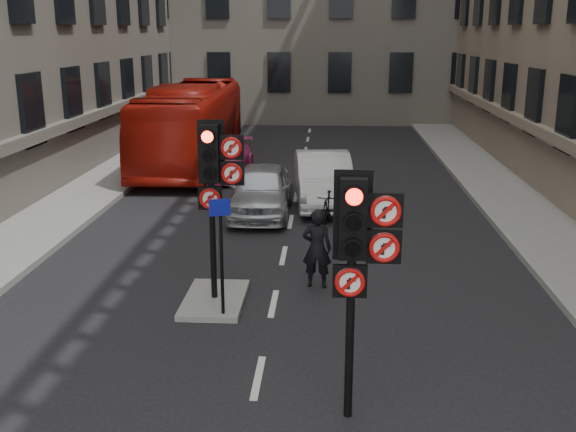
# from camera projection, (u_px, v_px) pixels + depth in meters

# --- Properties ---
(pavement_left) EXTENTS (3.00, 50.00, 0.16)m
(pavement_left) POSITION_uv_depth(u_px,v_px,m) (60.00, 206.00, 20.74)
(pavement_left) COLOR gray
(pavement_left) RESTS_ON ground
(pavement_right) EXTENTS (3.00, 50.00, 0.16)m
(pavement_right) POSITION_uv_depth(u_px,v_px,m) (535.00, 214.00, 19.89)
(pavement_right) COLOR gray
(pavement_right) RESTS_ON ground
(centre_island) EXTENTS (1.20, 2.00, 0.12)m
(centre_island) POSITION_uv_depth(u_px,v_px,m) (215.00, 300.00, 13.66)
(centre_island) COLOR gray
(centre_island) RESTS_ON ground
(signal_near) EXTENTS (0.91, 0.40, 3.58)m
(signal_near) POSITION_uv_depth(u_px,v_px,m) (359.00, 245.00, 8.97)
(signal_near) COLOR black
(signal_near) RESTS_ON ground
(signal_far) EXTENTS (0.91, 0.40, 3.58)m
(signal_far) POSITION_uv_depth(u_px,v_px,m) (215.00, 172.00, 12.94)
(signal_far) COLOR black
(signal_far) RESTS_ON centre_island
(car_silver) EXTENTS (1.79, 4.37, 1.48)m
(car_silver) POSITION_uv_depth(u_px,v_px,m) (261.00, 190.00, 20.00)
(car_silver) COLOR #B0B3B8
(car_silver) RESTS_ON ground
(car_white) EXTENTS (2.12, 4.95, 1.59)m
(car_white) POSITION_uv_depth(u_px,v_px,m) (323.00, 179.00, 21.24)
(car_white) COLOR silver
(car_white) RESTS_ON ground
(car_pink) EXTENTS (1.94, 4.35, 1.24)m
(car_pink) POSITION_uv_depth(u_px,v_px,m) (224.00, 160.00, 25.20)
(car_pink) COLOR #E94497
(car_pink) RESTS_ON ground
(bus_red) EXTENTS (2.99, 11.69, 3.24)m
(bus_red) POSITION_uv_depth(u_px,v_px,m) (192.00, 124.00, 27.31)
(bus_red) COLOR #97130B
(bus_red) RESTS_ON ground
(motorcycle) EXTENTS (0.68, 1.65, 0.96)m
(motorcycle) POSITION_uv_depth(u_px,v_px,m) (327.00, 209.00, 18.84)
(motorcycle) COLOR black
(motorcycle) RESTS_ON ground
(motorcyclist) EXTENTS (0.66, 0.47, 1.73)m
(motorcyclist) POSITION_uv_depth(u_px,v_px,m) (317.00, 248.00, 14.29)
(motorcyclist) COLOR black
(motorcyclist) RESTS_ON ground
(info_sign) EXTENTS (0.38, 0.17, 2.26)m
(info_sign) POSITION_uv_depth(u_px,v_px,m) (221.00, 241.00, 12.45)
(info_sign) COLOR black
(info_sign) RESTS_ON centre_island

